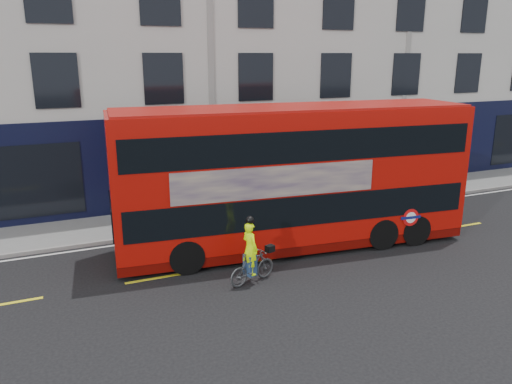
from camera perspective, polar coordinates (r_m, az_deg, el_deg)
ground at (r=15.27m, az=4.87°, el=-9.51°), size 120.00×120.00×0.00m
pavement at (r=20.81m, az=-3.50°, el=-2.41°), size 60.00×3.00×0.12m
kerb at (r=19.48m, az=-2.01°, el=-3.64°), size 60.00×0.12×0.13m
building_terrace at (r=26.01m, az=-8.82°, el=17.60°), size 50.00×10.07×15.00m
road_edge_line at (r=19.23m, az=-1.69°, el=-4.08°), size 58.00×0.10×0.01m
lane_dashes at (r=16.49m, az=2.42°, el=-7.50°), size 58.00×0.12×0.01m
bus at (r=16.83m, az=4.42°, el=1.79°), size 12.14×3.87×4.82m
cyclist at (r=14.50m, az=-0.49°, el=-7.87°), size 1.67×0.91×2.06m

